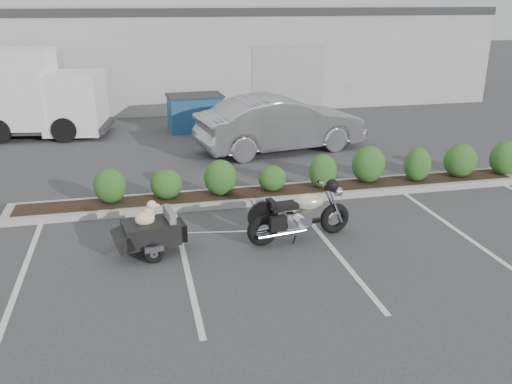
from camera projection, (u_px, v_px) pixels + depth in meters
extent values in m
plane|color=#38383A|center=(260.00, 239.00, 10.35)|extent=(90.00, 90.00, 0.00)
cube|color=#9E9E93|center=(280.00, 193.00, 12.55)|extent=(12.00, 1.00, 0.15)
cube|color=#9EA099|center=(177.00, 51.00, 25.27)|extent=(26.00, 10.00, 4.00)
torus|color=black|center=(263.00, 230.00, 10.00)|extent=(0.63, 0.25, 0.62)
torus|color=black|center=(334.00, 218.00, 10.54)|extent=(0.63, 0.25, 0.62)
cylinder|color=silver|center=(263.00, 230.00, 10.00)|extent=(0.27, 0.15, 0.26)
cylinder|color=silver|center=(334.00, 218.00, 10.54)|extent=(0.23, 0.13, 0.22)
cylinder|color=silver|center=(335.00, 204.00, 10.32)|extent=(0.40, 0.11, 0.82)
cylinder|color=silver|center=(330.00, 201.00, 10.48)|extent=(0.40, 0.11, 0.82)
cylinder|color=silver|center=(327.00, 186.00, 10.23)|extent=(0.13, 0.64, 0.03)
cylinder|color=silver|center=(338.00, 192.00, 10.37)|extent=(0.14, 0.18, 0.17)
sphere|color=black|center=(332.00, 185.00, 9.94)|extent=(0.27, 0.27, 0.24)
cube|color=silver|center=(296.00, 218.00, 10.20)|extent=(0.55, 0.39, 0.31)
cube|color=black|center=(301.00, 223.00, 10.27)|extent=(0.83, 0.22, 0.07)
ellipsoid|color=beige|center=(309.00, 202.00, 10.19)|extent=(0.65, 0.44, 0.30)
cube|color=black|center=(283.00, 206.00, 10.01)|extent=(0.54, 0.35, 0.11)
cube|color=black|center=(271.00, 204.00, 9.89)|extent=(0.15, 0.29, 0.15)
cylinder|color=silver|center=(282.00, 234.00, 9.99)|extent=(0.97, 0.23, 0.08)
cylinder|color=silver|center=(275.00, 227.00, 10.28)|extent=(0.97, 0.23, 0.08)
cube|color=black|center=(278.00, 224.00, 9.78)|extent=(0.33, 0.18, 0.28)
cube|color=black|center=(151.00, 232.00, 9.65)|extent=(1.06, 0.81, 0.39)
cube|color=slate|center=(170.00, 216.00, 9.69)|extent=(0.20, 0.58, 0.28)
cube|color=slate|center=(153.00, 227.00, 9.63)|extent=(0.73, 0.66, 0.04)
cube|color=black|center=(123.00, 240.00, 9.49)|extent=(0.45, 0.71, 0.34)
cube|color=black|center=(179.00, 230.00, 9.85)|extent=(0.25, 0.48, 0.31)
torus|color=black|center=(154.00, 254.00, 9.38)|extent=(0.37, 0.16, 0.36)
torus|color=black|center=(145.00, 237.00, 10.05)|extent=(0.37, 0.16, 0.36)
cube|color=silver|center=(154.00, 249.00, 9.30)|extent=(0.34, 0.13, 0.09)
cube|color=silver|center=(144.00, 230.00, 10.06)|extent=(0.34, 0.13, 0.09)
cylinder|color=black|center=(149.00, 245.00, 9.72)|extent=(0.17, 0.82, 0.04)
cylinder|color=silver|center=(191.00, 231.00, 9.95)|extent=(0.55, 0.12, 0.03)
ellipsoid|color=beige|center=(145.00, 219.00, 9.54)|extent=(0.38, 0.29, 0.28)
ellipsoid|color=beige|center=(149.00, 214.00, 9.55)|extent=(0.23, 0.22, 0.25)
sphere|color=beige|center=(152.00, 205.00, 9.51)|extent=(0.20, 0.20, 0.17)
ellipsoid|color=beige|center=(156.00, 206.00, 9.54)|extent=(0.14, 0.09, 0.06)
sphere|color=black|center=(159.00, 205.00, 9.56)|extent=(0.04, 0.04, 0.03)
ellipsoid|color=beige|center=(150.00, 205.00, 9.45)|extent=(0.05, 0.04, 0.10)
ellipsoid|color=beige|center=(149.00, 204.00, 9.53)|extent=(0.05, 0.04, 0.10)
cylinder|color=beige|center=(152.00, 224.00, 9.57)|extent=(0.05, 0.05, 0.11)
cylinder|color=beige|center=(151.00, 222.00, 9.66)|extent=(0.05, 0.05, 0.11)
imported|color=#9F9EA5|center=(281.00, 124.00, 16.11)|extent=(5.24, 2.60, 1.65)
cube|color=navy|center=(195.00, 113.00, 18.75)|extent=(1.84, 1.28, 1.19)
cube|color=#2D2D30|center=(195.00, 95.00, 18.54)|extent=(1.94, 1.38, 0.06)
cube|color=silver|center=(75.00, 102.00, 17.88)|extent=(2.05, 2.27, 1.94)
cube|color=black|center=(76.00, 110.00, 17.97)|extent=(0.33, 1.67, 0.88)
cube|color=#2D2D30|center=(16.00, 127.00, 18.02)|extent=(6.39, 2.87, 0.18)
cylinder|color=black|center=(64.00, 130.00, 17.20)|extent=(0.82, 0.37, 0.79)
cylinder|color=black|center=(79.00, 117.00, 19.02)|extent=(0.82, 0.37, 0.79)
cylinder|color=black|center=(20.00, 118.00, 18.89)|extent=(0.82, 0.37, 0.79)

